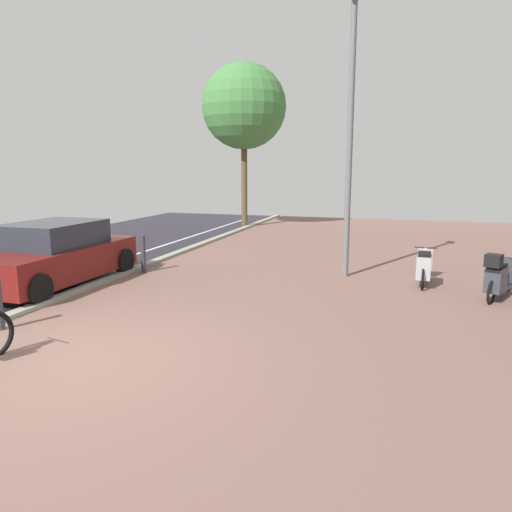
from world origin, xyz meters
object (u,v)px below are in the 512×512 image
(street_tree, at_px, (244,107))
(bollard_far, at_px, (143,254))
(parked_car_near, at_px, (53,256))
(scooter_near, at_px, (424,267))
(scooter_mid, at_px, (498,278))
(lamp_post, at_px, (350,125))

(street_tree, relative_size, bollard_far, 7.37)
(parked_car_near, bearing_deg, scooter_near, 16.68)
(bollard_far, bearing_deg, parked_car_near, -127.77)
(scooter_near, height_order, street_tree, street_tree)
(scooter_mid, bearing_deg, bollard_far, 179.03)
(parked_car_near, xyz_separation_m, bollard_far, (1.30, 1.68, -0.18))
(bollard_far, bearing_deg, scooter_near, 6.10)
(street_tree, height_order, bollard_far, street_tree)
(scooter_mid, height_order, lamp_post, lamp_post)
(street_tree, xyz_separation_m, bollard_far, (0.56, -9.62, -4.67))
(parked_car_near, height_order, bollard_far, parked_car_near)
(scooter_near, height_order, parked_car_near, parked_car_near)
(scooter_near, relative_size, bollard_far, 1.92)
(scooter_mid, relative_size, parked_car_near, 0.41)
(parked_car_near, distance_m, street_tree, 12.18)
(lamp_post, bearing_deg, street_tree, 122.56)
(scooter_near, bearing_deg, street_tree, 129.09)
(scooter_mid, distance_m, bollard_far, 8.04)
(scooter_near, height_order, scooter_mid, scooter_mid)
(lamp_post, relative_size, street_tree, 0.93)
(scooter_near, bearing_deg, parked_car_near, -163.32)
(scooter_mid, xyz_separation_m, bollard_far, (-8.04, 0.14, 0.02))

